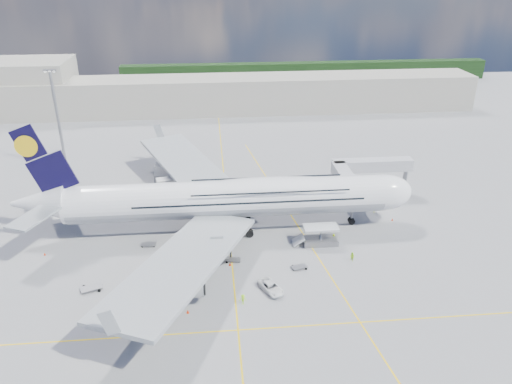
{
  "coord_description": "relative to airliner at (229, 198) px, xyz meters",
  "views": [
    {
      "loc": [
        -2.8,
        -77.2,
        49.16
      ],
      "look_at": [
        5.28,
        8.0,
        8.94
      ],
      "focal_mm": 35.0,
      "sensor_mm": 36.0,
      "label": 1
    }
  ],
  "objects": [
    {
      "name": "ground",
      "position": [
        -0.26,
        -10.0,
        -6.87
      ],
      "size": [
        300.0,
        300.0,
        0.0
      ],
      "primitive_type": "plane",
      "color": "gray",
      "rests_on": "ground"
    },
    {
      "name": "crew_loader",
      "position": [
        21.15,
        -13.65,
        -5.97
      ],
      "size": [
        1.05,
        1.1,
        1.79
      ],
      "primitive_type": "imported",
      "rotation": [
        0.0,
        0.0,
        -0.97
      ],
      "color": "#ADF319",
      "rests_on": "ground"
    },
    {
      "name": "cone_wing_right_outer",
      "position": [
        -7.67,
        -25.4,
        -6.58
      ],
      "size": [
        0.46,
        0.46,
        0.59
      ],
      "color": "red",
      "rests_on": "ground"
    },
    {
      "name": "crew_wing",
      "position": [
        -13.29,
        -9.75,
        -6.0
      ],
      "size": [
        0.68,
        1.09,
        1.74
      ],
      "primitive_type": "imported",
      "rotation": [
        0.0,
        0.0,
        1.29
      ],
      "color": "#9FF019",
      "rests_on": "ground"
    },
    {
      "name": "dolly_row_b",
      "position": [
        -14.44,
        -15.24,
        -5.95
      ],
      "size": [
        3.01,
        2.2,
        1.71
      ],
      "rotation": [
        0.0,
        0.0,
        0.32
      ],
      "color": "gray",
      "rests_on": "ground"
    },
    {
      "name": "terminal",
      "position": [
        -0.26,
        85.0,
        -0.87
      ],
      "size": [
        180.0,
        16.0,
        12.0
      ],
      "primitive_type": "cube",
      "color": "#B2AD9E",
      "rests_on": "ground"
    },
    {
      "name": "service_van",
      "position": [
        5.65,
        -21.13,
        -6.13
      ],
      "size": [
        4.44,
        5.84,
        1.47
      ],
      "primitive_type": "imported",
      "rotation": [
        0.0,
        0.0,
        0.43
      ],
      "color": "white",
      "rests_on": "ground"
    },
    {
      "name": "crew_van",
      "position": [
        19.52,
        -6.5,
        -6.09
      ],
      "size": [
        0.9,
        0.88,
        1.57
      ],
      "primitive_type": "imported",
      "rotation": [
        0.0,
        0.0,
        2.4
      ],
      "color": "#C9EA18",
      "rests_on": "ground"
    },
    {
      "name": "dolly_row_c",
      "position": [
        -16.87,
        -23.07,
        -5.91
      ],
      "size": [
        2.91,
        1.67,
        1.79
      ],
      "rotation": [
        0.0,
        0.0,
        -0.06
      ],
      "color": "gray",
      "rests_on": "ground"
    },
    {
      "name": "light_mast",
      "position": [
        -40.26,
        35.0,
        6.34
      ],
      "size": [
        3.0,
        0.7,
        25.5
      ],
      "color": "gray",
      "rests_on": "ground"
    },
    {
      "name": "hangar",
      "position": [
        -70.26,
        90.0,
        2.13
      ],
      "size": [
        40.0,
        22.0,
        18.0
      ],
      "primitive_type": "cube",
      "color": "#B2AD9E",
      "rests_on": "ground"
    },
    {
      "name": "taxi_line_cross",
      "position": [
        -0.26,
        -30.0,
        -6.86
      ],
      "size": [
        120.0,
        0.25,
        0.01
      ],
      "primitive_type": "cube",
      "color": "yellow",
      "rests_on": "ground"
    },
    {
      "name": "cone_wing_left_inner",
      "position": [
        -1.29,
        18.54,
        -6.57
      ],
      "size": [
        0.49,
        0.49,
        0.63
      ],
      "color": "red",
      "rests_on": "ground"
    },
    {
      "name": "dolly_back",
      "position": [
        -15.61,
        -4.89,
        -6.56
      ],
      "size": [
        2.83,
        1.69,
        0.4
      ],
      "rotation": [
        0.0,
        0.0,
        -0.09
      ],
      "color": "gray",
      "rests_on": "ground"
    },
    {
      "name": "cone_nose",
      "position": [
        33.56,
        0.42,
        -6.6
      ],
      "size": [
        0.43,
        0.43,
        0.55
      ],
      "color": "red",
      "rests_on": "ground"
    },
    {
      "name": "crew_nose",
      "position": [
        30.95,
        4.22,
        -5.97
      ],
      "size": [
        0.77,
        0.64,
        1.8
      ],
      "primitive_type": "imported",
      "rotation": [
        0.0,
        0.0,
        0.38
      ],
      "color": "#C4DA16",
      "rests_on": "ground"
    },
    {
      "name": "airliner",
      "position": [
        0.0,
        0.0,
        0.0
      ],
      "size": [
        77.26,
        79.15,
        23.71
      ],
      "color": "white",
      "rests_on": "ground"
    },
    {
      "name": "tree_line",
      "position": [
        39.74,
        130.0,
        -2.87
      ],
      "size": [
        160.0,
        6.0,
        8.0
      ],
      "primitive_type": "cube",
      "color": "#193814",
      "rests_on": "ground"
    },
    {
      "name": "taxi_line_main",
      "position": [
        -0.26,
        -10.0,
        -6.86
      ],
      "size": [
        0.25,
        220.0,
        0.01
      ],
      "primitive_type": "cube",
      "color": "yellow",
      "rests_on": "ground"
    },
    {
      "name": "catering_truck_outer",
      "position": [
        -13.55,
        25.04,
        -4.88
      ],
      "size": [
        7.37,
        3.36,
        4.28
      ],
      "rotation": [
        0.0,
        0.0,
        -0.12
      ],
      "color": "gray",
      "rests_on": "ground"
    },
    {
      "name": "catering_truck_inner",
      "position": [
        -12.73,
        17.5,
        -4.97
      ],
      "size": [
        7.12,
        3.91,
        4.01
      ],
      "rotation": [
        0.0,
        0.0,
        0.24
      ],
      "color": "gray",
      "rests_on": "ground"
    },
    {
      "name": "jet_bridge",
      "position": [
        29.55,
        10.94,
        -0.02
      ],
      "size": [
        18.8,
        12.1,
        8.5
      ],
      "color": "#B7B7BC",
      "rests_on": "ground"
    },
    {
      "name": "dolly_nose_far",
      "position": [
        11.39,
        -15.06,
        -6.56
      ],
      "size": [
        3.02,
        2.19,
        0.4
      ],
      "rotation": [
        0.0,
        0.0,
        0.3
      ],
      "color": "gray",
      "rests_on": "ground"
    },
    {
      "name": "cone_wing_right_inner",
      "position": [
        -0.64,
        -12.99,
        -6.58
      ],
      "size": [
        0.47,
        0.47,
        0.6
      ],
      "color": "red",
      "rests_on": "ground"
    },
    {
      "name": "dolly_row_a",
      "position": [
        -23.52,
        -18.0,
        -6.48
      ],
      "size": [
        3.85,
        2.95,
        0.5
      ],
      "rotation": [
        0.0,
        0.0,
        0.37
      ],
      "color": "gray",
      "rests_on": "ground"
    },
    {
      "name": "dolly_nose_near",
      "position": [
        -0.06,
        -11.69,
        -6.55
      ],
      "size": [
        3.02,
        2.0,
        0.41
      ],
      "rotation": [
        0.0,
        0.0,
        -0.2
      ],
      "color": "gray",
      "rests_on": "ground"
    },
    {
      "name": "crew_tug",
      "position": [
        0.87,
        -24.06,
        -5.97
      ],
      "size": [
        1.18,
        0.7,
        1.8
      ],
      "primitive_type": "imported",
      "rotation": [
        0.0,
        0.0,
        -0.03
      ],
      "color": "#96E017",
      "rests_on": "ground"
    },
    {
      "name": "taxi_line_diag",
      "position": [
        13.74,
        -0.0,
        -6.86
      ],
      "size": [
        14.16,
        99.06,
        0.01
      ],
      "primitive_type": "cube",
      "rotation": [
        0.0,
        0.0,
        0.14
      ],
      "color": "yellow",
      "rests_on": "ground"
    },
    {
      "name": "cone_tail",
      "position": [
        -34.18,
        -6.44,
        -6.62
      ],
      "size": [
        0.4,
        0.4,
        0.51
      ],
      "color": "red",
      "rests_on": "ground"
    },
    {
      "name": "cargo_loader",
      "position": [
        16.56,
        -7.11,
        -5.62
      ],
      "size": [
        8.53,
        3.2,
        3.67
      ],
      "color": "silver",
      "rests_on": "ground"
    },
    {
      "name": "cone_wing_left_outer",
      "position": [
        -6.53,
        23.14,
        -6.63
      ],
      "size": [
        0.38,
        0.38,
        0.49
      ],
      "color": "red",
      "rests_on": "ground"
    },
    {
      "name": "baggage_tug",
      "position": [
        -11.84,
        -22.25,
        -6.13
      ],
      "size": [
        2.72,
        1.33,
        1.68
      ],
      "rotation": [
        0.0,
        0.0,
        0.03
      ],
      "color": "silver",
      "rests_on": "ground"
    }
  ]
}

